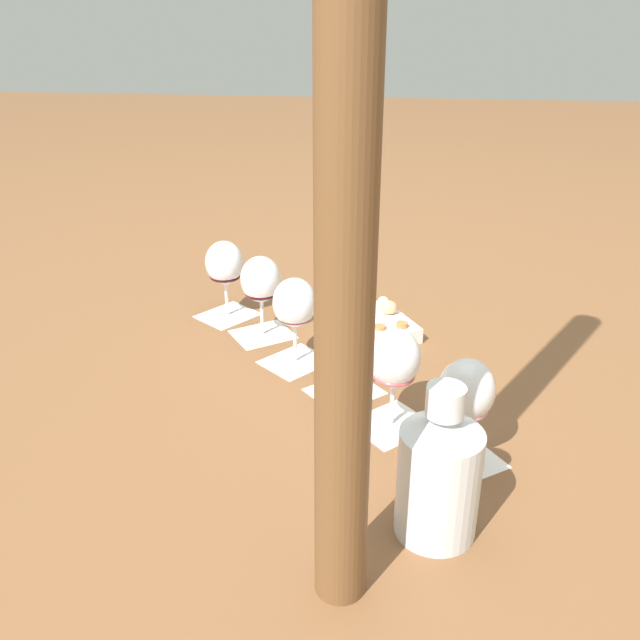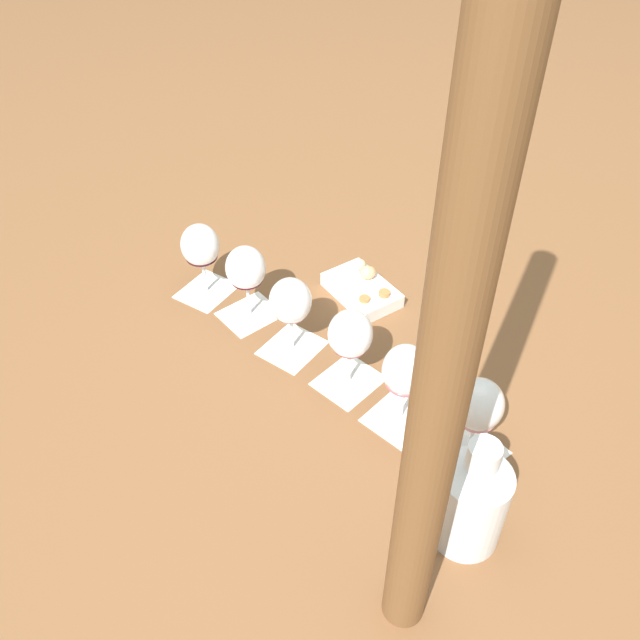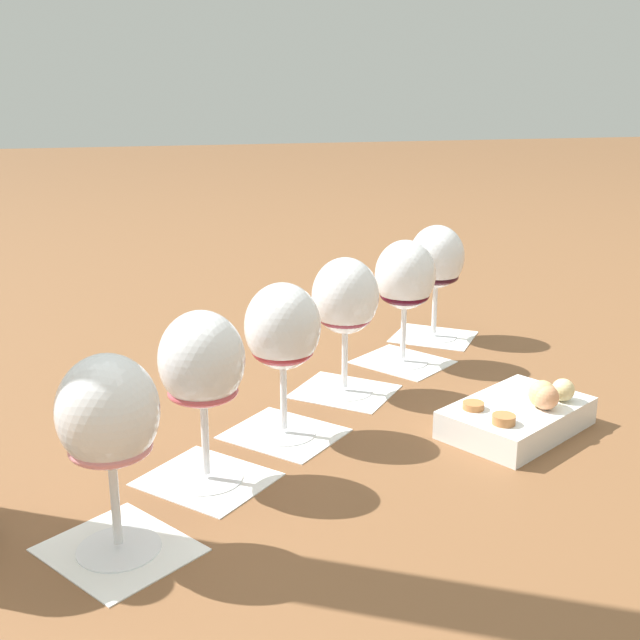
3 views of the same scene
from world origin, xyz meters
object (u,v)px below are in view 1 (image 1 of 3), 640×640
wine_glass_2 (346,333)px  wine_glass_5 (225,266)px  umbrella_pole (347,150)px  wine_glass_3 (295,307)px  snack_dish (382,323)px  wine_glass_0 (466,395)px  ceramic_vase (439,471)px  wine_glass_1 (394,362)px  wine_glass_4 (261,283)px

wine_glass_2 → wine_glass_5: size_ratio=1.00×
umbrella_pole → wine_glass_3: bearing=14.3°
wine_glass_5 → snack_dish: wine_glass_5 is taller
wine_glass_0 → ceramic_vase: 0.16m
wine_glass_3 → wine_glass_5: (0.19, 0.18, 0.00)m
wine_glass_2 → ceramic_vase: (-0.32, -0.14, -0.02)m
wine_glass_3 → wine_glass_5: bearing=43.4°
wine_glass_1 → wine_glass_2: 0.12m
wine_glass_1 → wine_glass_5: bearing=43.9°
wine_glass_1 → wine_glass_2: size_ratio=1.00×
snack_dish → wine_glass_2: bearing=167.8°
wine_glass_4 → ceramic_vase: size_ratio=0.78×
wine_glass_0 → snack_dish: 0.45m
wine_glass_2 → wine_glass_3: (0.10, 0.10, -0.00)m
ceramic_vase → umbrella_pole: umbrella_pole is taller
wine_glass_0 → wine_glass_1: (0.08, 0.10, 0.00)m
wine_glass_4 → wine_glass_5: size_ratio=1.00×
wine_glass_3 → umbrella_pole: 0.67m
wine_glass_4 → ceramic_vase: 0.62m
wine_glass_3 → wine_glass_0: bearing=-133.4°
wine_glass_2 → umbrella_pole: umbrella_pole is taller
wine_glass_0 → wine_glass_3: size_ratio=1.00×
wine_glass_1 → snack_dish: bearing=4.9°
ceramic_vase → snack_dish: size_ratio=1.11×
wine_glass_2 → wine_glass_4: 0.27m
wine_glass_1 → wine_glass_5: size_ratio=1.00×
wine_glass_0 → wine_glass_4: same height
wine_glass_0 → wine_glass_5: (0.46, 0.46, -0.00)m
wine_glass_3 → snack_dish: (0.15, -0.16, -0.09)m
wine_glass_2 → snack_dish: (0.25, -0.05, -0.09)m
wine_glass_2 → wine_glass_5: (0.28, 0.28, 0.00)m
wine_glass_0 → wine_glass_2: (0.17, 0.18, -0.00)m
wine_glass_4 → umbrella_pole: bearing=-161.0°
wine_glass_1 → umbrella_pole: (-0.34, 0.05, 0.39)m
wine_glass_1 → wine_glass_3: same height
wine_glass_5 → umbrella_pole: size_ratio=0.17×
wine_glass_2 → wine_glass_4: bearing=42.6°
ceramic_vase → wine_glass_2: bearing=24.0°
wine_glass_2 → ceramic_vase: bearing=-156.0°
wine_glass_3 → umbrella_pole: umbrella_pole is taller
wine_glass_0 → ceramic_vase: ceramic_vase is taller
wine_glass_3 → umbrella_pole: (-0.53, -0.13, 0.39)m
wine_glass_0 → wine_glass_1: bearing=51.0°
umbrella_pole → wine_glass_5: bearing=23.6°
wine_glass_5 → wine_glass_2: bearing=-135.5°
wine_glass_1 → snack_dish: 0.36m
wine_glass_2 → snack_dish: wine_glass_2 is taller
wine_glass_1 → ceramic_vase: bearing=-165.3°
wine_glass_1 → ceramic_vase: ceramic_vase is taller
wine_glass_2 → snack_dish: 0.27m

